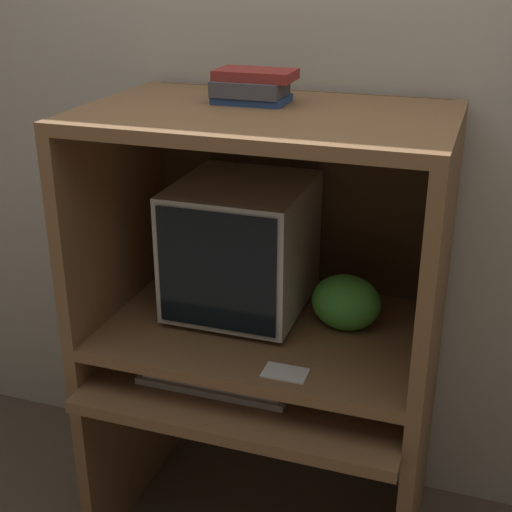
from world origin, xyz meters
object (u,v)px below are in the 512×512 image
at_px(snack_bag, 346,302).
at_px(book_stack, 252,86).
at_px(mouse, 315,400).
at_px(crt_monitor, 242,246).
at_px(keyboard, 215,382).

relative_size(snack_bag, book_stack, 0.94).
xyz_separation_m(mouse, snack_bag, (0.03, 0.24, 0.20)).
bearing_deg(snack_bag, crt_monitor, 175.45).
height_order(mouse, snack_bag, snack_bag).
distance_m(crt_monitor, snack_bag, 0.37).
relative_size(crt_monitor, mouse, 5.96).
distance_m(crt_monitor, mouse, 0.53).
bearing_deg(book_stack, snack_bag, -6.30).
height_order(crt_monitor, snack_bag, crt_monitor).
distance_m(crt_monitor, book_stack, 0.49).
bearing_deg(snack_bag, book_stack, 173.70).
bearing_deg(mouse, crt_monitor, 139.52).
xyz_separation_m(keyboard, mouse, (0.31, 0.00, 0.00)).
xyz_separation_m(crt_monitor, mouse, (0.31, -0.27, -0.33)).
bearing_deg(mouse, keyboard, -179.73).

